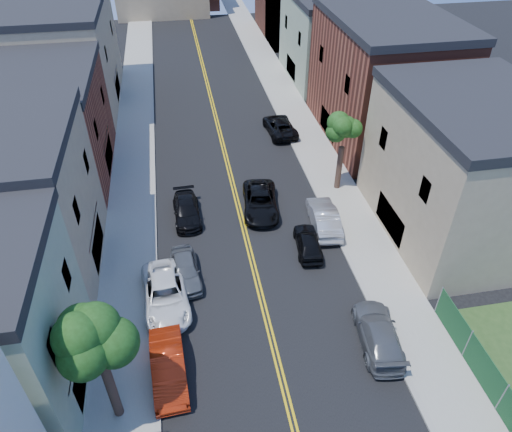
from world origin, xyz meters
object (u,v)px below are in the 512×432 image
grey_car_left (186,270)px  grey_car_right (378,333)px  black_car_right (308,242)px  black_suv_lane (260,202)px  dark_car_right_far (280,126)px  red_sedan (168,367)px  black_car_left (187,211)px  white_pickup (166,294)px  silver_car_right (324,218)px

grey_car_left → grey_car_right: size_ratio=0.83×
black_car_right → black_suv_lane: 5.34m
dark_car_right_far → black_suv_lane: bearing=67.0°
black_suv_lane → black_car_right: bearing=-57.5°
red_sedan → black_car_left: bearing=79.5°
white_pickup → black_suv_lane: bearing=44.4°
black_suv_lane → red_sedan: bearing=-111.6°
silver_car_right → dark_car_right_far: silver_car_right is taller
red_sedan → black_suv_lane: red_sedan is taller
grey_car_left → silver_car_right: (9.75, 3.35, 0.10)m
black_car_left → dark_car_right_far: bearing=49.1°
silver_car_right → dark_car_right_far: (0.00, 14.01, -0.09)m
silver_car_right → red_sedan: bearing=47.3°
dark_car_right_far → red_sedan: bearing=61.7°
black_car_left → silver_car_right: silver_car_right is taller
grey_car_left → dark_car_right_far: 19.91m
grey_car_left → black_car_left: (0.45, 6.06, -0.05)m
white_pickup → black_car_left: (1.70, 7.87, -0.10)m
red_sedan → dark_car_right_far: bearing=62.5°
red_sedan → white_pickup: 4.87m
white_pickup → black_car_right: bearing=14.2°
silver_car_right → grey_car_right: bearing=94.9°
dark_car_right_far → black_suv_lane: (-3.97, -11.32, 0.02)m
black_car_left → silver_car_right: 9.69m
white_pickup → black_suv_lane: size_ratio=1.03×
red_sedan → dark_car_right_far: size_ratio=0.91×
grey_car_left → grey_car_right: bearing=-38.2°
black_car_right → black_suv_lane: black_suv_lane is taller
grey_car_right → silver_car_right: 9.94m
black_car_left → black_suv_lane: bearing=-1.6°
black_car_right → silver_car_right: (1.70, 2.14, 0.14)m
red_sedan → black_car_left: (1.70, 12.74, -0.11)m
grey_car_left → dark_car_right_far: bearing=56.5°
white_pickup → dark_car_right_far: white_pickup is taller
grey_car_right → black_car_right: size_ratio=1.28×
grey_car_right → dark_car_right_far: size_ratio=0.97×
red_sedan → black_suv_lane: 14.54m
grey_car_right → black_car_right: grey_car_right is taller
black_suv_lane → white_pickup: bearing=-124.5°
grey_car_right → black_suv_lane: (-3.97, 12.64, 0.01)m
grey_car_left → black_car_right: size_ratio=1.06×
grey_car_left → dark_car_right_far: dark_car_right_far is taller
white_pickup → dark_car_right_far: 22.11m
white_pickup → grey_car_right: 11.99m
black_car_right → silver_car_right: size_ratio=0.80×
white_pickup → black_suv_lane: 10.54m
black_car_right → grey_car_left: bearing=14.4°
silver_car_right → black_suv_lane: silver_car_right is taller
dark_car_right_far → white_pickup: bearing=56.5°
grey_car_left → black_suv_lane: bearing=42.2°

